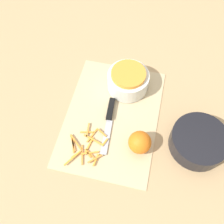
{
  "coord_description": "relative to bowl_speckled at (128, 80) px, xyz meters",
  "views": [
    {
      "loc": [
        0.44,
        0.1,
        0.82
      ],
      "look_at": [
        0.0,
        0.0,
        0.04
      ],
      "focal_mm": 42.0,
      "sensor_mm": 36.0,
      "label": 1
    }
  ],
  "objects": [
    {
      "name": "ground_plane",
      "position": [
        0.14,
        -0.03,
        -0.05
      ],
      "size": [
        4.0,
        4.0,
        0.0
      ],
      "primitive_type": "plane",
      "color": "tan"
    },
    {
      "name": "cutting_board",
      "position": [
        0.14,
        -0.03,
        -0.04
      ],
      "size": [
        0.46,
        0.32,
        0.01
      ],
      "color": "#CCB284",
      "rests_on": "ground_plane"
    },
    {
      "name": "bowl_speckled",
      "position": [
        0.0,
        0.0,
        0.0
      ],
      "size": [
        0.15,
        0.15,
        0.08
      ],
      "color": "silver",
      "rests_on": "cutting_board"
    },
    {
      "name": "bowl_dark",
      "position": [
        0.18,
        0.27,
        -0.01
      ],
      "size": [
        0.19,
        0.19,
        0.06
      ],
      "color": "black",
      "rests_on": "ground_plane"
    },
    {
      "name": "knife",
      "position": [
        0.14,
        -0.04,
        -0.03
      ],
      "size": [
        0.22,
        0.03,
        0.02
      ],
      "rotation": [
        0.0,
        0.0,
        0.06
      ],
      "color": "black",
      "rests_on": "cutting_board"
    },
    {
      "name": "orange_left",
      "position": [
        0.23,
        0.09,
        -0.0
      ],
      "size": [
        0.08,
        0.08,
        0.08
      ],
      "color": "orange",
      "rests_on": "cutting_board"
    },
    {
      "name": "peel_pile",
      "position": [
        0.27,
        -0.09,
        -0.04
      ],
      "size": [
        0.17,
        0.13,
        0.01
      ],
      "color": "orange",
      "rests_on": "cutting_board"
    }
  ]
}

